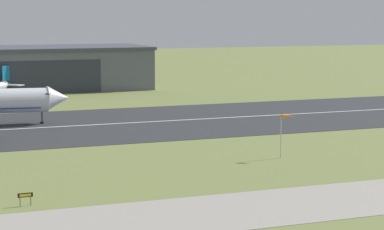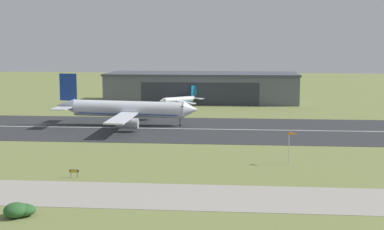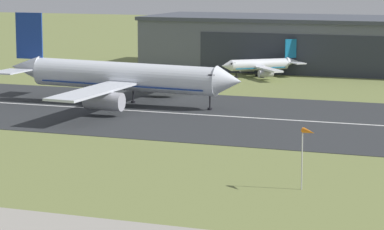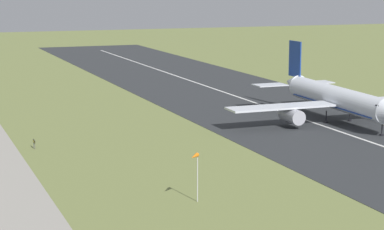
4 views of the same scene
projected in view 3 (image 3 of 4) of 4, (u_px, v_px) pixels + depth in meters
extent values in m
plane|color=olive|center=(136.00, 183.00, 103.31)|extent=(722.68, 722.68, 0.00)
cube|color=#2B2D30|center=(260.00, 118.00, 148.47)|extent=(482.68, 48.36, 0.06)
cube|color=silver|center=(260.00, 118.00, 148.46)|extent=(434.41, 0.70, 0.01)
cube|color=slate|center=(316.00, 45.00, 221.30)|extent=(82.35, 28.91, 11.91)
cube|color=#424751|center=(317.00, 19.00, 220.29)|extent=(83.35, 29.91, 0.90)
cube|color=#2D333D|center=(301.00, 55.00, 208.12)|extent=(49.41, 0.12, 9.53)
cylinder|color=silver|center=(125.00, 76.00, 161.97)|extent=(34.62, 5.45, 5.61)
cone|color=silver|center=(229.00, 81.00, 155.31)|extent=(4.66, 5.07, 5.08)
cone|color=silver|center=(26.00, 67.00, 168.76)|extent=(6.14, 4.58, 4.61)
cube|color=black|center=(215.00, 74.00, 156.00)|extent=(1.16, 4.27, 0.46)
cube|color=navy|center=(125.00, 84.00, 162.19)|extent=(31.09, 5.16, 0.74)
cube|color=silver|center=(93.00, 91.00, 148.63)|extent=(5.71, 23.66, 0.49)
cylinder|color=#A8A8B2|center=(104.00, 101.00, 150.29)|extent=(6.60, 3.19, 3.22)
cube|color=silver|center=(159.00, 73.00, 175.12)|extent=(5.71, 23.66, 0.49)
cylinder|color=#A8A8B2|center=(161.00, 84.00, 173.29)|extent=(6.60, 3.19, 3.22)
cube|color=navy|center=(29.00, 36.00, 167.52)|extent=(5.45, 0.35, 8.51)
cube|color=silver|center=(10.00, 72.00, 162.74)|extent=(4.86, 7.72, 0.24)
cube|color=silver|center=(45.00, 65.00, 174.48)|extent=(4.86, 7.72, 0.24)
cylinder|color=black|center=(210.00, 102.00, 157.10)|extent=(0.24, 0.24, 2.77)
cylinder|color=black|center=(210.00, 109.00, 157.29)|extent=(0.84, 0.84, 0.44)
cylinder|color=black|center=(119.00, 100.00, 159.74)|extent=(0.24, 0.24, 2.77)
cylinder|color=black|center=(119.00, 107.00, 159.92)|extent=(0.84, 0.84, 0.44)
cylinder|color=black|center=(133.00, 96.00, 165.31)|extent=(0.24, 0.24, 2.77)
cylinder|color=black|center=(133.00, 102.00, 165.49)|extent=(0.84, 0.84, 0.44)
cylinder|color=silver|center=(259.00, 65.00, 205.58)|extent=(11.99, 10.62, 2.53)
cone|color=silver|center=(226.00, 66.00, 203.05)|extent=(3.37, 3.40, 2.53)
cone|color=silver|center=(292.00, 61.00, 208.16)|extent=(3.79, 3.70, 2.28)
cube|color=black|center=(232.00, 63.00, 203.37)|extent=(2.23, 2.36, 0.44)
cube|color=#146B9E|center=(259.00, 68.00, 205.69)|extent=(10.87, 9.66, 0.20)
cube|color=silver|center=(247.00, 64.00, 211.51)|extent=(8.28, 9.27, 0.40)
cylinder|color=#A8A8B2|center=(247.00, 69.00, 210.76)|extent=(3.53, 3.32, 1.57)
cube|color=silver|center=(269.00, 69.00, 199.62)|extent=(8.28, 9.27, 0.40)
cylinder|color=#A8A8B2|center=(266.00, 74.00, 200.40)|extent=(3.53, 3.32, 1.57)
cube|color=#146B9E|center=(291.00, 49.00, 207.55)|extent=(2.29, 1.98, 4.30)
cube|color=silver|center=(286.00, 60.00, 211.15)|extent=(4.34, 4.52, 0.24)
cube|color=silver|center=(298.00, 63.00, 205.16)|extent=(4.34, 4.52, 0.24)
cylinder|color=black|center=(236.00, 75.00, 204.12)|extent=(0.24, 0.24, 1.61)
cylinder|color=black|center=(236.00, 77.00, 204.22)|extent=(0.84, 0.84, 0.44)
cylinder|color=black|center=(257.00, 73.00, 207.40)|extent=(0.24, 0.24, 1.61)
cylinder|color=black|center=(257.00, 75.00, 207.49)|extent=(0.84, 0.84, 0.44)
cylinder|color=black|center=(262.00, 74.00, 204.56)|extent=(0.24, 0.24, 1.61)
cylinder|color=black|center=(262.00, 77.00, 204.65)|extent=(0.84, 0.84, 0.44)
cylinder|color=#B7B7BC|center=(302.00, 159.00, 99.95)|extent=(0.14, 0.14, 6.95)
cone|color=orange|center=(309.00, 132.00, 98.36)|extent=(2.00, 1.89, 0.60)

